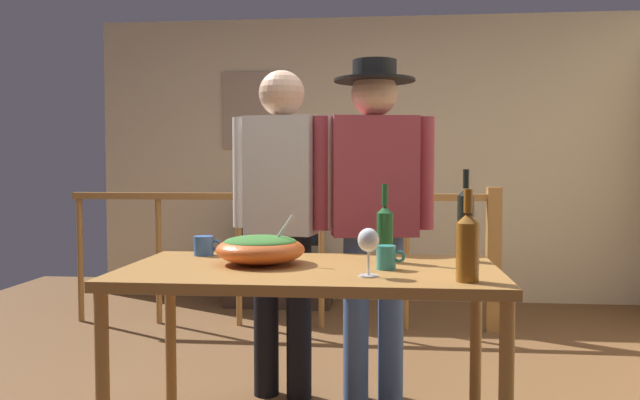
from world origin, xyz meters
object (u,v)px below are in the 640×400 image
stair_railing (347,239)px  wine_glass (368,242)px  flat_screen_tv (279,222)px  wine_bottle_amber (468,245)px  wine_bottle_green (385,232)px  wine_bottle_dark (466,223)px  mug_blue (204,246)px  serving_table (310,286)px  person_standing_left (282,206)px  mug_teal (387,257)px  tv_console (279,280)px  salad_bowl (260,248)px  person_standing_right (374,197)px  framed_picture (257,110)px

stair_railing → wine_glass: 2.45m
flat_screen_tv → wine_bottle_amber: wine_bottle_amber is taller
wine_bottle_green → wine_bottle_dark: wine_bottle_dark is taller
stair_railing → mug_blue: stair_railing is taller
flat_screen_tv → wine_bottle_amber: size_ratio=2.18×
serving_table → wine_bottle_green: 0.39m
wine_bottle_dark → person_standing_left: bearing=147.5°
person_standing_left → stair_railing: bearing=-90.0°
mug_teal → flat_screen_tv: bearing=107.2°
wine_glass → person_standing_left: 1.08m
stair_railing → tv_console: size_ratio=3.57×
mug_blue → wine_bottle_dark: bearing=-3.1°
salad_bowl → wine_bottle_green: 0.52m
flat_screen_tv → wine_bottle_green: bearing=-71.8°
tv_console → wine_bottle_green: (0.91, -2.79, 0.72)m
flat_screen_tv → salad_bowl: (0.41, -2.87, 0.15)m
wine_glass → person_standing_right: size_ratio=0.10×
person_standing_right → wine_glass: bearing=80.3°
mug_teal → serving_table: bearing=174.4°
wine_bottle_dark → person_standing_right: (-0.39, 0.55, 0.08)m
serving_table → person_standing_left: person_standing_left is taller
serving_table → person_standing_left: bearing=107.0°
flat_screen_tv → wine_bottle_green: size_ratio=2.15×
wine_bottle_green → wine_glass: bearing=-98.9°
flat_screen_tv → person_standing_right: 2.35m
stair_railing → wine_bottle_dark: bearing=-72.9°
salad_bowl → person_standing_left: 0.72m
tv_console → person_standing_left: 2.36m
stair_railing → mug_teal: size_ratio=28.89×
wine_bottle_dark → wine_bottle_amber: size_ratio=1.20×
framed_picture → serving_table: size_ratio=0.47×
flat_screen_tv → person_standing_right: size_ratio=0.40×
wine_bottle_dark → flat_screen_tv: bearing=114.6°
framed_picture → wine_bottle_green: 3.38m
serving_table → wine_bottle_dark: wine_bottle_dark is taller
person_standing_right → wine_bottle_amber: bearing=98.6°
mug_blue → stair_railing: bearing=75.0°
tv_console → mug_blue: bearing=-87.7°
wine_bottle_dark → mug_teal: size_ratio=3.46×
wine_glass → mug_blue: 0.89m
wine_glass → wine_bottle_amber: bearing=-11.0°
stair_railing → flat_screen_tv: 0.95m
framed_picture → wine_bottle_green: size_ratio=2.12×
stair_railing → person_standing_left: size_ratio=1.90×
wine_bottle_dark → wine_bottle_amber: bearing=-96.0°
wine_bottle_dark → mug_blue: size_ratio=3.11×
tv_console → mug_blue: size_ratio=7.27×
framed_picture → person_standing_right: size_ratio=0.40×
flat_screen_tv → serving_table: (0.62, -2.93, 0.01)m
salad_bowl → serving_table: bearing=-15.3°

